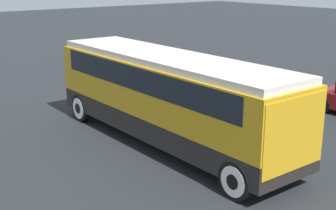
# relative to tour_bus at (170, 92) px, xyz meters

# --- Properties ---
(ground_plane) EXTENTS (120.00, 120.00, 0.00)m
(ground_plane) POSITION_rel_tour_bus_xyz_m (-0.10, -0.00, -1.87)
(ground_plane) COLOR #26282B
(tour_bus) EXTENTS (10.42, 2.57, 3.10)m
(tour_bus) POSITION_rel_tour_bus_xyz_m (0.00, 0.00, 0.00)
(tour_bus) COLOR black
(tour_bus) RESTS_ON ground_plane
(parked_car_mid) EXTENTS (4.60, 1.87, 1.51)m
(parked_car_mid) POSITION_rel_tour_bus_xyz_m (-1.94, 4.73, -1.13)
(parked_car_mid) COLOR black
(parked_car_mid) RESTS_ON ground_plane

